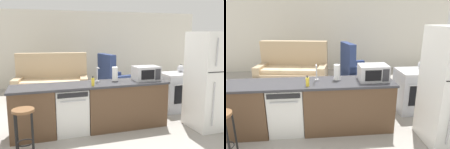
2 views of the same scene
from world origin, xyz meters
The scene contains 12 objects.
ground_plane centered at (0.00, 0.00, 0.00)m, with size 24.00×24.00×0.00m, color gray.
wall_back centered at (0.30, 4.20, 1.30)m, with size 10.00×0.06×2.60m.
kitchen_counter centered at (0.24, 0.00, 0.42)m, with size 2.94×0.66×0.90m.
dishwasher centered at (-0.25, 0.00, 0.42)m, with size 0.58×0.61×0.84m.
stove_range centered at (2.35, 0.55, 0.45)m, with size 0.76×0.68×0.90m.
microwave centered at (1.26, 0.00, 1.04)m, with size 0.50×0.37×0.28m.
sink_faucet centered at (0.27, 0.06, 1.03)m, with size 0.07×0.18×0.30m.
paper_towel_roll centered at (0.63, 0.07, 1.04)m, with size 0.14×0.14×0.28m.
soap_bottle centered at (0.13, -0.19, 0.97)m, with size 0.06×0.06×0.18m.
kettle centered at (2.52, 0.68, 0.99)m, with size 0.21×0.17×0.19m.
couch centered at (-0.43, 2.59, 0.39)m, with size 2.11×1.20×1.27m.
armchair centered at (1.42, 2.73, 0.35)m, with size 0.96×1.00×1.20m.
Camera 2 is at (0.31, -3.27, 2.00)m, focal length 32.00 mm.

